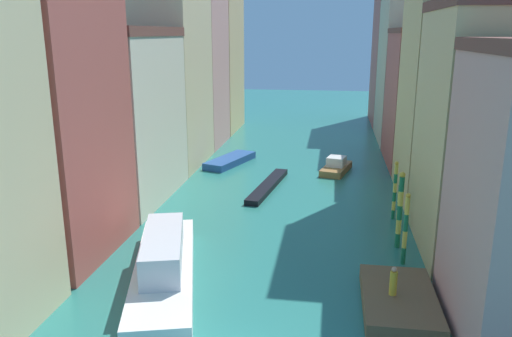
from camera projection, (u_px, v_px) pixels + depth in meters
ground_plane at (287, 187)px, 43.63m from camera, size 154.00×154.00×0.00m
building_left_1 at (44, 80)px, 28.24m from camera, size 6.65×9.00×20.75m
building_left_2 at (124, 115)px, 39.32m from camera, size 6.65×11.95×13.37m
building_left_3 at (167, 60)px, 48.89m from camera, size 6.65×10.32×20.80m
building_left_4 at (194, 59)px, 58.10m from camera, size 6.65×8.84×19.96m
building_left_5 at (214, 55)px, 67.45m from camera, size 6.65×10.36×19.99m
building_right_1 at (485, 130)px, 29.40m from camera, size 6.65×10.00×14.81m
building_right_2 at (452, 58)px, 38.28m from camera, size 6.65×10.08×22.13m
building_right_3 at (423, 98)px, 49.94m from camera, size 6.65×11.54×13.39m
building_right_4 at (408, 68)px, 60.85m from camera, size 6.65×12.15×17.72m
building_right_5 at (398, 47)px, 72.03m from camera, size 6.65×12.23×21.82m
waterfront_dock at (399, 301)px, 24.38m from camera, size 3.47×6.02×0.75m
person_on_dock at (393, 282)px, 24.05m from camera, size 0.36×0.36×1.45m
mooring_pole_0 at (405, 228)px, 28.57m from camera, size 0.28×0.28×4.30m
mooring_pole_1 at (400, 209)px, 30.78m from camera, size 0.34×0.34×4.86m
mooring_pole_2 at (400, 199)px, 34.17m from camera, size 0.33×0.33×3.92m
mooring_pole_3 at (395, 190)px, 35.62m from camera, size 0.27×0.27×4.27m
vaporetto_white at (164, 265)px, 26.65m from camera, size 6.24×12.91×2.80m
gondola_black at (268, 186)px, 43.24m from camera, size 2.50×9.88×0.46m
motorboat_0 at (336, 167)px, 48.26m from camera, size 3.17×5.36×1.50m
motorboat_1 at (230, 161)px, 51.31m from camera, size 4.37×7.29×0.69m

